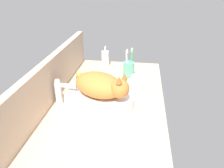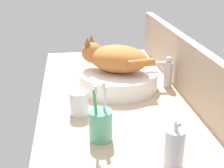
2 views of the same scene
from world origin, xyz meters
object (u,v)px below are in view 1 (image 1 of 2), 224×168
soap_dispenser (105,59)px  toothbrush_cup (129,69)px  faucet (60,90)px  sink_basin (99,101)px  water_glass (137,83)px  cat (101,85)px

soap_dispenser → toothbrush_cup: 24.00cm
faucet → soap_dispenser: soap_dispenser is taller
sink_basin → water_glass: size_ratio=3.91×
cat → water_glass: bearing=-35.7°
toothbrush_cup → water_glass: toothbrush_cup is taller
sink_basin → cat: cat is taller
soap_dispenser → sink_basin: bearing=-173.6°
water_glass → faucet: bearing=118.4°
sink_basin → soap_dispenser: 55.99cm
cat → water_glass: cat is taller
sink_basin → water_glass: bearing=-38.4°
water_glass → soap_dispenser: bearing=35.6°
cat → sink_basin: bearing=66.2°
cat → faucet: bearing=83.7°
faucet → sink_basin: bearing=-95.2°
sink_basin → faucet: (1.83, 20.18, 3.62)cm
cat → faucet: 22.34cm
cat → faucet: size_ratio=2.21×
faucet → water_glass: 43.07cm
sink_basin → soap_dispenser: size_ratio=2.33×
faucet → soap_dispenser: bearing=-14.5°
faucet → toothbrush_cup: (37.91, -31.89, -2.12)cm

